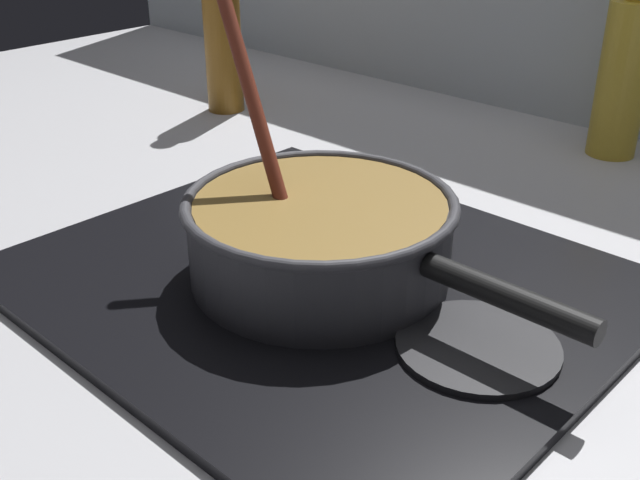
% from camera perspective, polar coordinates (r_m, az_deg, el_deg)
% --- Properties ---
extents(ground, '(2.40, 1.60, 0.04)m').
position_cam_1_polar(ground, '(0.68, -6.66, -10.21)').
color(ground, '#B7B7BC').
extents(hob_plate, '(0.56, 0.48, 0.01)m').
position_cam_1_polar(hob_plate, '(0.76, 0.00, -3.05)').
color(hob_plate, black).
rests_on(hob_plate, ground).
extents(burner_ring, '(0.21, 0.21, 0.01)m').
position_cam_1_polar(burner_ring, '(0.76, 0.00, -2.39)').
color(burner_ring, '#592D0C').
rests_on(burner_ring, hob_plate).
extents(spare_burner, '(0.14, 0.14, 0.01)m').
position_cam_1_polar(spare_burner, '(0.66, 11.57, -7.68)').
color(spare_burner, '#262628').
rests_on(spare_burner, hob_plate).
extents(cooking_pan, '(0.45, 0.26, 0.32)m').
position_cam_1_polar(cooking_pan, '(0.74, 0.05, 0.37)').
color(cooking_pan, '#38383D').
rests_on(cooking_pan, hob_plate).
extents(sauce_bottle, '(0.07, 0.07, 0.26)m').
position_cam_1_polar(sauce_bottle, '(1.14, 21.49, 11.26)').
color(sauce_bottle, gold).
rests_on(sauce_bottle, ground).
extents(oil_bottle, '(0.06, 0.06, 0.30)m').
position_cam_1_polar(oil_bottle, '(1.27, -7.24, 15.15)').
color(oil_bottle, '#8C5919').
rests_on(oil_bottle, ground).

